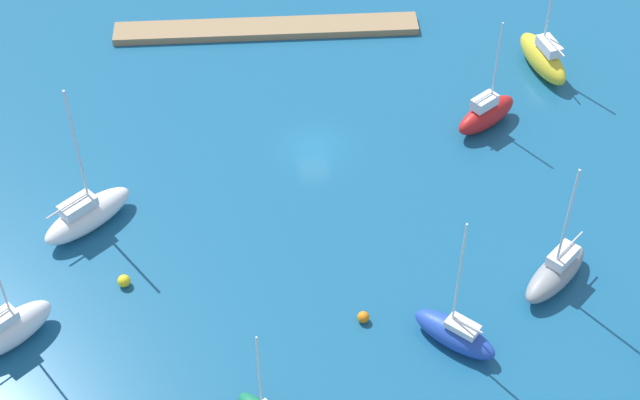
% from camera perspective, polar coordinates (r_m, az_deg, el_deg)
% --- Properties ---
extents(water, '(160.00, 160.00, 0.00)m').
position_cam_1_polar(water, '(77.71, -0.35, 3.12)').
color(water, '#19567F').
rests_on(water, ground).
extents(pier_dock, '(27.68, 2.86, 0.65)m').
position_cam_1_polar(pier_dock, '(90.29, -3.15, 10.00)').
color(pier_dock, '#997A56').
rests_on(pier_dock, ground).
extents(sailboat_white_lone_north, '(6.97, 6.72, 12.31)m').
position_cam_1_polar(sailboat_white_lone_north, '(72.47, -13.48, -0.82)').
color(sailboat_white_lone_north, white).
rests_on(sailboat_white_lone_north, water).
extents(sailboat_gray_along_channel, '(6.20, 6.13, 10.90)m').
position_cam_1_polar(sailboat_gray_along_channel, '(68.76, 13.65, -4.11)').
color(sailboat_gray_along_channel, gray).
rests_on(sailboat_gray_along_channel, water).
extents(sailboat_yellow_far_south, '(3.94, 7.50, 11.82)m').
position_cam_1_polar(sailboat_yellow_far_south, '(86.87, 12.94, 8.15)').
color(sailboat_yellow_far_south, yellow).
rests_on(sailboat_yellow_far_south, water).
extents(sailboat_red_lone_south, '(6.06, 5.23, 9.87)m').
position_cam_1_polar(sailboat_red_lone_south, '(79.98, 9.71, 5.01)').
color(sailboat_red_lone_south, red).
rests_on(sailboat_red_lone_south, water).
extents(sailboat_blue_off_beacon, '(5.81, 5.37, 11.01)m').
position_cam_1_polar(sailboat_blue_off_beacon, '(64.18, 7.91, -7.74)').
color(sailboat_blue_off_beacon, '#2347B2').
rests_on(sailboat_blue_off_beacon, water).
extents(sailboat_white_mid_basin, '(5.78, 5.58, 10.82)m').
position_cam_1_polar(sailboat_white_mid_basin, '(66.56, -17.65, -7.21)').
color(sailboat_white_mid_basin, white).
rests_on(sailboat_white_mid_basin, water).
extents(mooring_buoy_yellow, '(0.90, 0.90, 0.90)m').
position_cam_1_polar(mooring_buoy_yellow, '(68.53, -11.41, -4.67)').
color(mooring_buoy_yellow, yellow).
rests_on(mooring_buoy_yellow, water).
extents(mooring_buoy_orange, '(0.81, 0.81, 0.81)m').
position_cam_1_polar(mooring_buoy_orange, '(65.28, 2.55, -6.87)').
color(mooring_buoy_orange, orange).
rests_on(mooring_buoy_orange, water).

